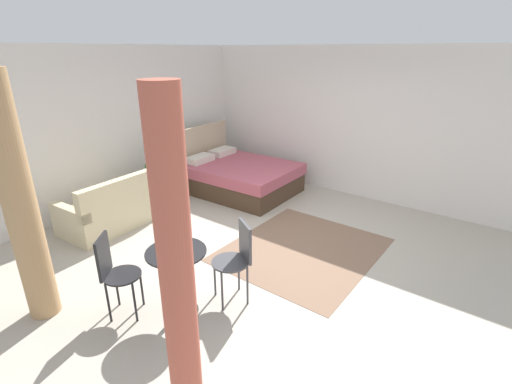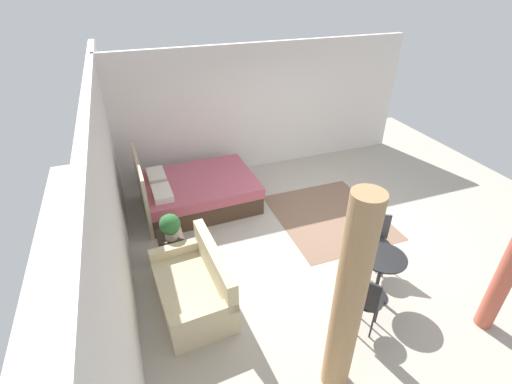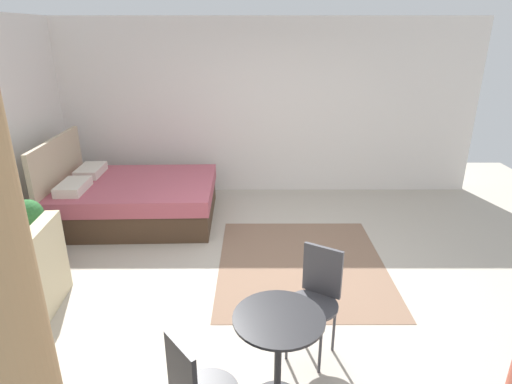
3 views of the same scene
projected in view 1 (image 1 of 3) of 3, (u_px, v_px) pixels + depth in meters
The scene contains 14 objects.
ground_plane at pixel (272, 251), 5.20m from camera, with size 8.56×9.63×0.02m, color #B2A899.
wall_back at pixel (120, 126), 6.56m from camera, with size 8.56×0.12×2.73m, color silver.
wall_right at pixel (359, 124), 6.77m from camera, with size 0.12×6.63×2.73m, color silver.
area_rug at pixel (303, 249), 5.22m from camera, with size 2.16×1.89×0.01m, color #7F604C.
bed at pixel (237, 176), 7.30m from camera, with size 1.66×2.17×1.18m.
couch at pixel (113, 210), 5.82m from camera, with size 1.51×0.94×0.86m.
nightstand at pixel (160, 191), 6.72m from camera, with size 0.41×0.39×0.45m.
potted_plant at pixel (154, 169), 6.47m from camera, with size 0.32×0.32×0.42m.
vase at pixel (163, 171), 6.70m from camera, with size 0.12×0.12×0.24m.
balcony_table at pixel (178, 271), 3.80m from camera, with size 0.62×0.62×0.75m.
cafe_chair_near_window at pixel (113, 269), 3.77m from camera, with size 0.54×0.54×0.92m.
cafe_chair_near_couch at pixel (237, 255), 4.01m from camera, with size 0.56×0.56×0.92m.
curtain_left at pixel (178, 291), 2.28m from camera, with size 0.22×0.22×2.51m.
curtain_right at pixel (20, 205), 3.54m from camera, with size 0.30×0.30×2.51m.
Camera 1 is at (-3.76, -2.56, 2.65)m, focal length 25.88 mm.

